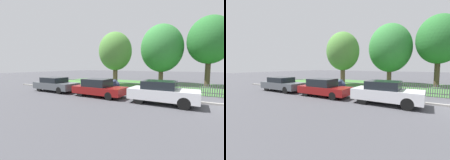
# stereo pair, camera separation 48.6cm
# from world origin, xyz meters

# --- Properties ---
(parked_car_silver_hatchback) EXTENTS (4.33, 1.78, 1.31)m
(parked_car_silver_hatchback) POSITION_xyz_m (-13.97, -1.29, 0.67)
(parked_car_silver_hatchback) COLOR #51565B
(parked_car_silver_hatchback) RESTS_ON ground
(parked_car_black_saloon) EXTENTS (4.17, 1.74, 1.37)m
(parked_car_black_saloon) POSITION_xyz_m (-9.11, -1.24, 0.68)
(parked_car_black_saloon) COLOR maroon
(parked_car_black_saloon) RESTS_ON ground
(parked_car_navy_estate) EXTENTS (4.11, 1.74, 1.44)m
(parked_car_navy_estate) POSITION_xyz_m (-4.37, -1.20, 0.74)
(parked_car_navy_estate) COLOR silver
(parked_car_navy_estate) RESTS_ON ground
(covered_motorcycle) EXTENTS (2.03, 0.76, 1.18)m
(covered_motorcycle) POSITION_xyz_m (-9.23, 0.85, 0.71)
(covered_motorcycle) COLOR black
(covered_motorcycle) RESTS_ON ground
(tree_nearest_kerb) EXTENTS (4.09, 4.09, 6.55)m
(tree_nearest_kerb) POSITION_xyz_m (-11.45, 5.81, 4.17)
(tree_nearest_kerb) COLOR brown
(tree_nearest_kerb) RESTS_ON ground
(tree_behind_motorcycle) EXTENTS (5.37, 5.37, 7.76)m
(tree_behind_motorcycle) POSITION_xyz_m (-6.67, 9.71, 4.66)
(tree_behind_motorcycle) COLOR brown
(tree_behind_motorcycle) RESTS_ON ground
(tree_mid_park) EXTENTS (4.65, 4.65, 7.96)m
(tree_mid_park) POSITION_xyz_m (-1.44, 9.57, 5.25)
(tree_mid_park) COLOR #473828
(tree_mid_park) RESTS_ON ground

